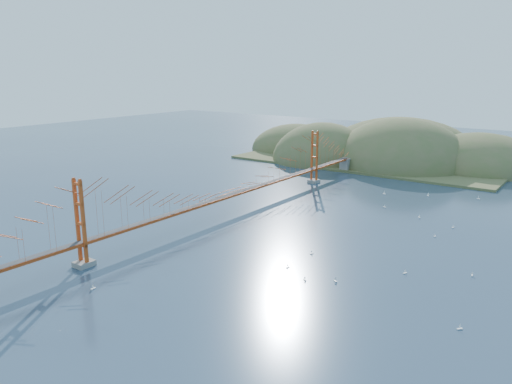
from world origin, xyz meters
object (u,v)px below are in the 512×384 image
Objects in this scene: sailboat_2 at (305,279)px; sailboat_1 at (419,217)px; bridge at (230,174)px; sailboat_0 at (288,267)px.

sailboat_1 reaches higher than sailboat_2.
bridge is 147.71× the size of sailboat_0.
sailboat_1 is at bearing 85.63° from sailboat_2.
sailboat_2 is (25.51, -17.19, -6.87)m from bridge.
sailboat_0 is (21.72, -15.08, -6.86)m from bridge.
bridge is at bearing 145.23° from sailboat_0.
sailboat_2 is 0.94× the size of sailboat_1.
sailboat_2 is 4.34m from sailboat_0.
bridge reaches higher than sailboat_0.
bridge is 151.97× the size of sailboat_1.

